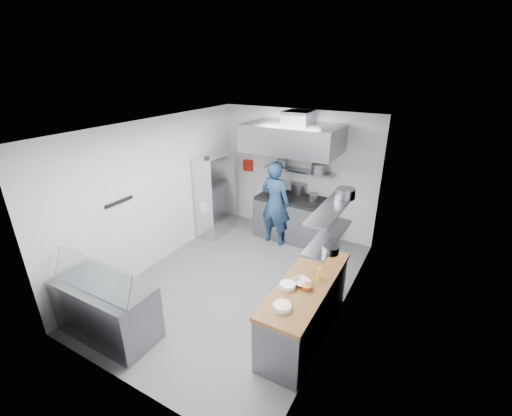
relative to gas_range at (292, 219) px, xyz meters
The scene contains 36 objects.
floor 2.15m from the gas_range, 92.73° to the right, with size 5.00×5.00×0.00m, color #575759.
ceiling 3.15m from the gas_range, 92.73° to the right, with size 5.00×5.00×0.00m, color silver.
wall_back 1.04m from the gas_range, 104.04° to the left, with size 3.60×0.02×2.80m, color white.
wall_front 4.70m from the gas_range, 91.25° to the right, with size 3.60×0.02×2.80m, color white.
wall_left 2.99m from the gas_range, 132.14° to the right, with size 5.00×0.02×2.80m, color white.
wall_right 2.86m from the gas_range, 51.01° to the right, with size 5.00×0.02×2.80m, color white.
gas_range is the anchor object (origin of this frame).
cooktop 0.48m from the gas_range, ahead, with size 1.57×0.78×0.06m, color black.
stock_pot_left 0.90m from the gas_range, 150.70° to the left, with size 0.25×0.25×0.20m, color slate.
stock_pot_mid 0.71m from the gas_range, 92.26° to the left, with size 0.36×0.36×0.24m, color slate.
stock_pot_right 0.73m from the gas_range, ahead, with size 0.23×0.23×0.16m, color slate.
over_range_shelf 1.10m from the gas_range, 90.00° to the left, with size 1.60×0.30×0.04m, color gray.
shelf_pot_a 1.26m from the gas_range, 153.57° to the left, with size 0.23×0.23×0.18m, color slate.
shelf_pot_b 1.30m from the gas_range, 13.70° to the left, with size 0.28×0.28×0.22m, color slate.
extractor_hood 1.86m from the gas_range, 90.00° to the right, with size 1.90×1.15×0.55m, color gray.
hood_duct 2.23m from the gas_range, 90.00° to the left, with size 0.55×0.55×0.24m, color slate.
red_firebox 1.70m from the gas_range, 165.86° to the left, with size 0.22×0.10×0.26m, color #AD160D.
chef 0.67m from the gas_range, 120.76° to the right, with size 0.68×0.44×1.85m, color navy.
wire_rack 1.82m from the gas_range, 158.14° to the right, with size 0.50×0.90×1.85m, color silver.
rack_bin_a 1.95m from the gas_range, 148.02° to the right, with size 0.17×0.21×0.19m, color white.
rack_bin_b 1.93m from the gas_range, 159.74° to the right, with size 0.14×0.18×0.16m, color yellow.
rack_jar 2.28m from the gas_range, 149.19° to the right, with size 0.10×0.10×0.18m, color black.
knife_strip 3.70m from the gas_range, 122.01° to the right, with size 0.04×0.55×0.05m, color black.
prep_counter_base 3.03m from the gas_range, 62.93° to the right, with size 0.62×2.00×0.84m, color gray.
prep_counter_top 3.06m from the gas_range, 62.93° to the right, with size 0.65×2.04×0.06m, color olive.
plate_stack_a 3.66m from the gas_range, 68.63° to the right, with size 0.23×0.23×0.06m, color white.
plate_stack_b 3.23m from the gas_range, 67.85° to the right, with size 0.22×0.22×0.06m, color white.
copper_pan 3.24m from the gas_range, 63.29° to the right, with size 0.15×0.15×0.06m, color #B46132.
squeeze_bottle 3.03m from the gas_range, 59.70° to the right, with size 0.05×0.05×0.18m, color yellow.
mixing_bowl 3.13m from the gas_range, 64.59° to the right, with size 0.24×0.24×0.06m, color white.
wall_shelf_lower 3.04m from the gas_range, 57.31° to the right, with size 0.30×1.30×0.04m, color gray.
wall_shelf_upper 3.21m from the gas_range, 57.31° to the right, with size 0.30×1.30×0.04m, color gray.
shelf_pot_c 3.50m from the gas_range, 59.05° to the right, with size 0.20×0.20×0.10m, color slate.
shelf_pot_d 3.00m from the gas_range, 51.17° to the right, with size 0.27×0.27×0.14m, color slate.
display_case 4.25m from the gas_range, 105.02° to the right, with size 1.50×0.70×0.85m, color gray.
display_glass 4.40m from the gas_range, 104.61° to the right, with size 1.47×0.02×0.45m, color silver.
Camera 1 is at (2.80, -4.39, 3.68)m, focal length 24.00 mm.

